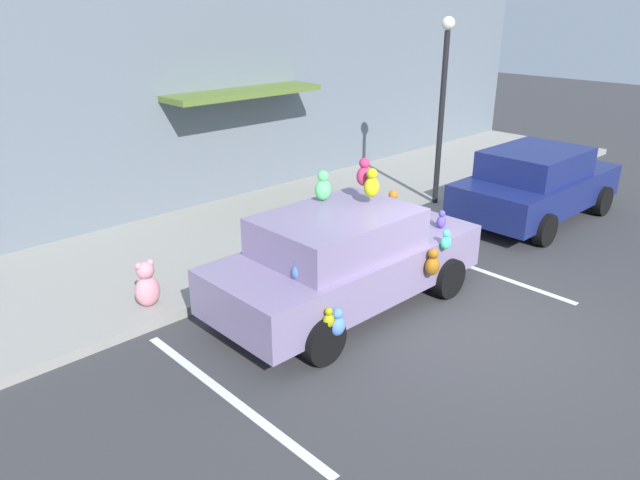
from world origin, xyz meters
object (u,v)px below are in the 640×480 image
plush_covered_car (345,258)px  parked_sedan_behind (536,184)px  teddy_bear_on_sidewalk (147,285)px  street_lamp_post (443,93)px

plush_covered_car → parked_sedan_behind: bearing=-0.1°
teddy_bear_on_sidewalk → street_lamp_post: (7.11, 0.03, 2.08)m
parked_sedan_behind → teddy_bear_on_sidewalk: parked_sedan_behind is taller
plush_covered_car → teddy_bear_on_sidewalk: size_ratio=6.07×
teddy_bear_on_sidewalk → street_lamp_post: 7.40m
teddy_bear_on_sidewalk → street_lamp_post: size_ratio=0.18×
teddy_bear_on_sidewalk → street_lamp_post: bearing=0.3°
plush_covered_car → teddy_bear_on_sidewalk: plush_covered_car is taller
parked_sedan_behind → teddy_bear_on_sidewalk: (-8.07, 1.82, -0.31)m
street_lamp_post → plush_covered_car: bearing=-158.9°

